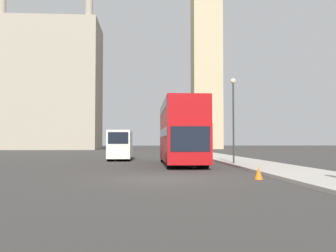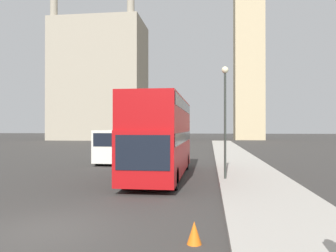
# 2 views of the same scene
# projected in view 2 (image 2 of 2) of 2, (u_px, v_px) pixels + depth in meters

# --- Properties ---
(ground_plane) EXTENTS (300.00, 300.00, 0.00)m
(ground_plane) POSITION_uv_depth(u_px,v_px,m) (41.00, 231.00, 8.84)
(ground_plane) COLOR #383533
(sidewalk_strip) EXTENTS (3.73, 120.00, 0.15)m
(sidewalk_strip) POSITION_uv_depth(u_px,v_px,m) (306.00, 240.00, 7.97)
(sidewalk_strip) COLOR #ADA89E
(sidewalk_strip) RESTS_ON ground_plane
(building_block_distant) EXTENTS (20.68, 13.31, 33.71)m
(building_block_distant) POSITION_uv_depth(u_px,v_px,m) (100.00, 81.00, 77.39)
(building_block_distant) COLOR #9E937F
(building_block_distant) RESTS_ON ground_plane
(red_double_decker_bus) EXTENTS (2.62, 10.56, 4.42)m
(red_double_decker_bus) POSITION_uv_depth(u_px,v_px,m) (161.00, 134.00, 18.55)
(red_double_decker_bus) COLOR #A80F11
(red_double_decker_bus) RESTS_ON ground_plane
(white_van) EXTENTS (1.98, 6.03, 2.62)m
(white_van) POSITION_uv_depth(u_px,v_px,m) (116.00, 145.00, 26.26)
(white_van) COLOR silver
(white_van) RESTS_ON ground_plane
(street_lamp) EXTENTS (0.36, 0.36, 5.87)m
(street_lamp) POSITION_uv_depth(u_px,v_px,m) (225.00, 105.00, 17.11)
(street_lamp) COLOR #2D332D
(street_lamp) RESTS_ON sidewalk_strip
(traffic_cone) EXTENTS (0.36, 0.36, 0.55)m
(traffic_cone) POSITION_uv_depth(u_px,v_px,m) (194.00, 233.00, 7.88)
(traffic_cone) COLOR orange
(traffic_cone) RESTS_ON ground_plane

